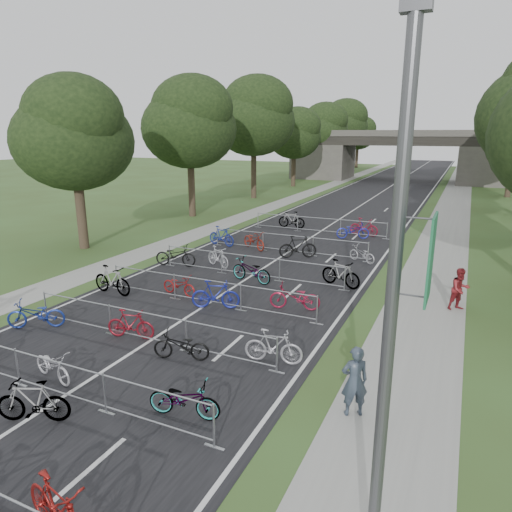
{
  "coord_description": "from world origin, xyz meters",
  "views": [
    {
      "loc": [
        9.03,
        -3.8,
        6.7
      ],
      "look_at": [
        0.35,
        14.97,
        1.1
      ],
      "focal_mm": 32.0,
      "sensor_mm": 36.0,
      "label": 1
    }
  ],
  "objects": [
    {
      "name": "pedestrian_a",
      "position": [
        7.07,
        6.11,
        0.91
      ],
      "size": [
        0.79,
        0.7,
        1.81
      ],
      "primitive_type": "imported",
      "rotation": [
        0.0,
        0.0,
        3.65
      ],
      "color": "#303B49",
      "rests_on": "ground"
    },
    {
      "name": "bike_6",
      "position": [
        0.22,
        2.63,
        0.54
      ],
      "size": [
        1.85,
        1.18,
        1.08
      ],
      "primitive_type": "imported",
      "rotation": [
        0.0,
        0.0,
        5.12
      ],
      "color": "#9DA0A5",
      "rests_on": "ground"
    },
    {
      "name": "lane_markings",
      "position": [
        0.0,
        50.0,
        0.0
      ],
      "size": [
        0.12,
        140.0,
        0.0
      ],
      "primitive_type": "cube",
      "color": "silver",
      "rests_on": "ground"
    },
    {
      "name": "tree_right_4",
      "position": [
        13.11,
        63.93,
        7.9
      ],
      "size": [
        8.18,
        8.18,
        12.47
      ],
      "color": "#33261C",
      "rests_on": "ground"
    },
    {
      "name": "bike_12",
      "position": [
        -4.3,
        10.39,
        0.62
      ],
      "size": [
        2.12,
        0.79,
        1.24
      ],
      "primitive_type": "imported",
      "rotation": [
        0.0,
        0.0,
        1.47
      ],
      "color": "#9DA0A5",
      "rests_on": "ground"
    },
    {
      "name": "bike_5",
      "position": [
        -0.91,
        4.2,
        0.44
      ],
      "size": [
        1.75,
        0.93,
        0.87
      ],
      "primitive_type": "imported",
      "rotation": [
        0.0,
        0.0,
        1.35
      ],
      "color": "silver",
      "rests_on": "ground"
    },
    {
      "name": "bike_25",
      "position": [
        -2.28,
        26.81,
        0.61
      ],
      "size": [
        2.04,
        0.63,
        1.22
      ],
      "primitive_type": "imported",
      "rotation": [
        0.0,
        0.0,
        4.68
      ],
      "color": "#9DA0A5",
      "rests_on": "ground"
    },
    {
      "name": "barrier_row_3",
      "position": [
        0.0,
        11.0,
        0.55
      ],
      "size": [
        9.7,
        0.08,
        1.1
      ],
      "color": "#9DA0A5",
      "rests_on": "ground"
    },
    {
      "name": "bike_10",
      "position": [
        1.68,
        6.69,
        0.46
      ],
      "size": [
        1.85,
        1.07,
        0.92
      ],
      "primitive_type": "imported",
      "rotation": [
        0.0,
        0.0,
        5.0
      ],
      "color": "black",
      "rests_on": "ground"
    },
    {
      "name": "bike_11",
      "position": [
        4.3,
        7.67,
        0.54
      ],
      "size": [
        1.85,
        0.81,
        1.07
      ],
      "primitive_type": "imported",
      "rotation": [
        0.0,
        0.0,
        1.75
      ],
      "color": "#A09FA6",
      "rests_on": "ground"
    },
    {
      "name": "bike_18",
      "position": [
        0.39,
        14.34,
        0.56
      ],
      "size": [
        2.25,
        1.17,
        1.13
      ],
      "primitive_type": "imported",
      "rotation": [
        0.0,
        0.0,
        4.51
      ],
      "color": "#9DA0A5",
      "rests_on": "ground"
    },
    {
      "name": "lamppost",
      "position": [
        8.33,
        2.0,
        4.28
      ],
      "size": [
        0.61,
        0.65,
        8.21
      ],
      "color": "#4C4C51",
      "rests_on": "ground"
    },
    {
      "name": "bike_20",
      "position": [
        -4.3,
        19.99,
        0.59
      ],
      "size": [
        2.04,
        0.98,
        1.18
      ],
      "primitive_type": "imported",
      "rotation": [
        0.0,
        0.0,
        1.35
      ],
      "color": "navy",
      "rests_on": "ground"
    },
    {
      "name": "bike_16",
      "position": [
        -4.3,
        15.1,
        0.57
      ],
      "size": [
        2.27,
        1.23,
        1.13
      ],
      "primitive_type": "imported",
      "rotation": [
        0.0,
        0.0,
        1.8
      ],
      "color": "black",
      "rests_on": "ground"
    },
    {
      "name": "bike_21",
      "position": [
        -2.12,
        20.04,
        0.54
      ],
      "size": [
        2.14,
        1.68,
        1.09
      ],
      "primitive_type": "imported",
      "rotation": [
        0.0,
        0.0,
        1.03
      ],
      "color": "maroon",
      "rests_on": "ground"
    },
    {
      "name": "tree_right_5",
      "position": [
        13.11,
        75.93,
        5.95
      ],
      "size": [
        6.16,
        6.16,
        9.39
      ],
      "color": "#33261C",
      "rests_on": "ground"
    },
    {
      "name": "bike_23",
      "position": [
        4.3,
        19.88,
        0.45
      ],
      "size": [
        1.77,
        1.34,
        0.89
      ],
      "primitive_type": "imported",
      "rotation": [
        0.0,
        0.0,
        4.21
      ],
      "color": "#A2A1A9",
      "rests_on": "ground"
    },
    {
      "name": "bike_7",
      "position": [
        3.38,
        4.29,
        0.48
      ],
      "size": [
        1.92,
        0.97,
        0.96
      ],
      "primitive_type": "imported",
      "rotation": [
        0.0,
        0.0,
        1.76
      ],
      "color": "#9DA0A5",
      "rests_on": "ground"
    },
    {
      "name": "tree_left_5",
      "position": [
        -11.39,
        75.93,
        8.12
      ],
      "size": [
        8.4,
        8.4,
        12.81
      ],
      "color": "#33261C",
      "rests_on": "ground"
    },
    {
      "name": "bike_17",
      "position": [
        -2.23,
        15.88,
        0.53
      ],
      "size": [
        1.81,
        1.21,
        1.06
      ],
      "primitive_type": "imported",
      "rotation": [
        0.0,
        0.0,
        1.13
      ],
      "color": "#B6B7BE",
      "rests_on": "ground"
    },
    {
      "name": "pedestrian_b",
      "position": [
        9.2,
        14.67,
        0.84
      ],
      "size": [
        1.03,
        1.0,
        1.67
      ],
      "primitive_type": "imported",
      "rotation": [
        0.0,
        0.0,
        0.66
      ],
      "color": "maroon",
      "rests_on": "ground"
    },
    {
      "name": "bike_27",
      "position": [
        3.02,
        26.44,
        0.59
      ],
      "size": [
        2.04,
        0.89,
        1.18
      ],
      "primitive_type": "imported",
      "rotation": [
        0.0,
        0.0,
        1.39
      ],
      "color": "maroon",
      "rests_on": "ground"
    },
    {
      "name": "bike_8",
      "position": [
        -4.3,
        6.51,
        0.52
      ],
      "size": [
        2.03,
        1.62,
        1.03
      ],
      "primitive_type": "imported",
      "rotation": [
        0.0,
        0.0,
        5.27
      ],
      "color": "navy",
      "rests_on": "ground"
    },
    {
      "name": "barrier_row_5",
      "position": [
        0.0,
        20.0,
        0.55
      ],
      "size": [
        9.7,
        0.08,
        1.1
      ],
      "color": "#9DA0A5",
      "rests_on": "ground"
    },
    {
      "name": "bike_3",
      "position": [
        3.43,
        0.46,
        0.6
      ],
      "size": [
        2.06,
        1.02,
        1.19
      ],
      "primitive_type": "imported",
      "rotation": [
        0.0,
        0.0,
        1.33
      ],
      "color": "maroon",
      "rests_on": "ground"
    },
    {
      "name": "bike_22",
      "position": [
        0.9,
        19.25,
        0.63
      ],
      "size": [
        2.11,
        1.53,
        1.25
      ],
      "primitive_type": "imported",
      "rotation": [
        0.0,
        0.0,
        2.08
      ],
      "color": "black",
      "rests_on": "ground"
    },
    {
      "name": "tree_left_6",
      "position": [
        -11.39,
        87.93,
        6.49
      ],
      "size": [
        6.72,
        6.72,
        10.25
      ],
      "color": "#33261C",
      "rests_on": "ground"
    },
    {
      "name": "tree_left_4",
      "position": [
        -11.39,
        63.93,
        7.3
      ],
      "size": [
        7.56,
        7.56,
        11.53
      ],
      "color": "#33261C",
      "rests_on": "ground"
    },
    {
      "name": "road",
      "position": [
        0.0,
        50.0,
        0.01
      ],
      "size": [
        11.0,
        140.0,
        0.01
      ],
      "primitive_type": "cube",
      "color": "black",
      "rests_on": "ground"
    },
    {
      "name": "overpass_bridge",
      "position": [
        0.0,
        65.0,
        3.53
      ],
      "size": [
        31.0,
        8.0,
        7.05
      ],
      "color": "#484440",
      "rests_on": "ground"
    },
    {
      "name": "tree_left_2",
      "position": [
        -11.39,
        39.93,
        8.12
      ],
      "size": [
        8.4,
        8.4,
        12.81
      ],
      "color": "#33261C",
      "rests_on": "ground"
    },
    {
      "name": "bike_19",
      "position": [
        4.3,
        15.47,
        0.61
      ],
      "size": [
        2.09,
        1.21,
        1.21
      ],
      "primitive_type": "imported",
      "rotation": [
        0.0,
        0.0,
        1.23
      ],
      "color": "#9DA0A5",
      "rests_on": "ground"
    },
    {
      "name": "bike_26",
      "position": [
        2.56,
        25.2,
        0.55
      ],
      "size": [
        2.23,
        1.45,
        1.11
      ],
      "primitive_type": "imported",
      "rotation": [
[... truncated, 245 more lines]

